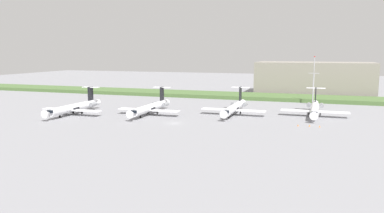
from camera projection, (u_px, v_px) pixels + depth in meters
The scene contains 11 objects.
ground_plane at pixel (203, 110), 146.18m from camera, with size 500.00×500.00×0.00m, color gray.
grass_berm at pixel (228, 95), 186.40m from camera, with size 320.00×20.00×1.74m, color #4C6B38.
regional_jet_nearest at pixel (74, 107), 134.84m from camera, with size 22.81×31.00×9.00m.
regional_jet_second at pixel (150, 107), 134.60m from camera, with size 22.81×31.00×9.00m.
regional_jet_third at pixel (234, 107), 134.57m from camera, with size 22.81×31.00×9.00m.
regional_jet_fourth at pixel (315, 109), 131.52m from camera, with size 22.81×31.00×9.00m.
antenna_mast at pixel (313, 85), 157.67m from camera, with size 4.40×0.50×20.45m.
distant_hangar at pixel (314, 78), 197.23m from camera, with size 58.39×27.42×16.89m, color gray.
safety_cone_front_marker at pixel (298, 125), 113.74m from camera, with size 0.44×0.44×0.55m, color orange.
safety_cone_mid_marker at pixel (310, 126), 113.19m from camera, with size 0.44×0.44×0.55m, color orange.
safety_cone_rear_marker at pixel (320, 126), 111.82m from camera, with size 0.44×0.44×0.55m, color orange.
Camera 1 is at (42.56, -108.14, 22.20)m, focal length 35.29 mm.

